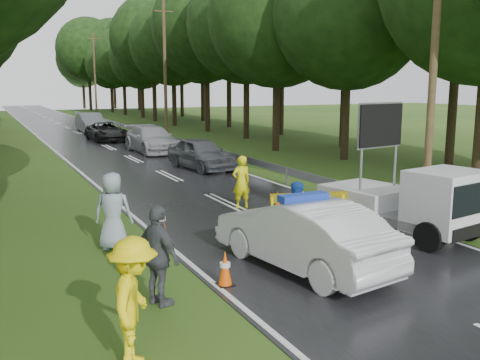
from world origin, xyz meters
TOP-DOWN VIEW (x-y plane):
  - ground at (0.00, 0.00)m, footprint 160.00×160.00m
  - road at (0.00, 30.00)m, footprint 7.00×140.00m
  - guardrail at (3.70, 29.67)m, footprint 0.12×60.06m
  - utility_pole_near at (5.20, 2.00)m, footprint 1.40×0.24m
  - utility_pole_mid at (5.20, 28.00)m, footprint 1.40×0.24m
  - utility_pole_far at (5.20, 54.00)m, footprint 1.40×0.24m
  - police_sedan at (-1.21, -0.82)m, footprint 2.35×4.83m
  - work_truck at (2.81, 0.18)m, footprint 2.60×4.61m
  - barrier at (0.80, 1.62)m, footprint 2.58×0.73m
  - officer at (0.15, 5.00)m, footprint 0.64×0.42m
  - civilian at (-0.50, 0.50)m, footprint 0.83×0.66m
  - bystander_left at (-5.61, -3.28)m, footprint 1.15×1.42m
  - bystander_mid at (-4.64, -1.36)m, footprint 0.80×1.19m
  - bystander_right at (-4.61, 2.43)m, footprint 1.11×0.99m
  - queue_car_first at (2.04, 13.24)m, footprint 2.32×4.61m
  - queue_car_second at (1.82, 20.52)m, footprint 2.36×5.44m
  - queue_car_third at (0.80, 28.24)m, footprint 2.37×4.87m
  - queue_car_fourth at (1.07, 35.83)m, footprint 1.80×5.04m
  - cone_near_left at (-3.17, -1.01)m, footprint 0.35×0.35m
  - cone_center at (-0.04, 0.00)m, footprint 0.30×0.30m
  - cone_far at (0.88, 3.90)m, footprint 0.33×0.33m
  - cone_left_mid at (-3.21, 3.00)m, footprint 0.38×0.38m
  - cone_right at (3.06, 4.50)m, footprint 0.30×0.30m

SIDE VIEW (x-z plane):
  - ground at x=0.00m, z-range 0.00..0.00m
  - road at x=0.00m, z-range 0.00..0.02m
  - cone_center at x=-0.04m, z-range -0.01..0.63m
  - cone_right at x=3.06m, z-range -0.01..0.63m
  - cone_far at x=0.88m, z-range -0.01..0.69m
  - cone_near_left at x=-3.17m, z-range -0.01..0.73m
  - cone_left_mid at x=-3.21m, z-range -0.01..0.80m
  - guardrail at x=3.70m, z-range 0.20..0.90m
  - queue_car_third at x=0.80m, z-range 0.00..1.33m
  - queue_car_first at x=2.04m, z-range 0.00..1.50m
  - police_sedan at x=-1.21m, z-range -0.07..1.61m
  - queue_car_second at x=1.82m, z-range 0.00..1.56m
  - queue_car_fourth at x=1.07m, z-range 0.00..1.65m
  - barrier at x=0.80m, z-range 0.28..1.38m
  - civilian at x=-0.50m, z-range 0.00..1.67m
  - officer at x=0.15m, z-range 0.00..1.74m
  - bystander_mid at x=-4.64m, z-range 0.00..1.88m
  - work_truck at x=2.81m, z-range -0.80..2.68m
  - bystander_right at x=-4.61m, z-range 0.00..1.91m
  - bystander_left at x=-5.61m, z-range 0.00..1.92m
  - utility_pole_near at x=5.20m, z-range 0.06..10.06m
  - utility_pole_mid at x=5.20m, z-range 0.06..10.06m
  - utility_pole_far at x=5.20m, z-range 0.06..10.06m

